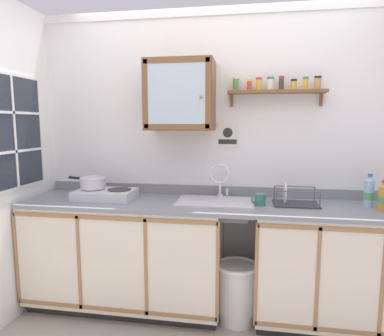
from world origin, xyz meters
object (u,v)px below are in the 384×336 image
(sink, at_px, (216,204))
(bottle_water_blue_2, at_px, (369,192))
(wall_cabinet, at_px, (180,95))
(trash_bin, at_px, (237,291))
(dish_rack, at_px, (294,201))
(saucepan, at_px, (93,182))
(warning_sign, at_px, (228,136))
(mug, at_px, (260,199))
(bottle_juice_amber_0, at_px, (383,197))
(hot_plate_stove, at_px, (105,194))

(sink, relative_size, bottle_water_blue_2, 2.42)
(wall_cabinet, bearing_deg, trash_bin, -24.21)
(wall_cabinet, bearing_deg, dish_rack, -6.77)
(sink, bearing_deg, saucepan, -179.43)
(warning_sign, bearing_deg, dish_rack, -26.64)
(mug, bearing_deg, saucepan, 178.18)
(wall_cabinet, bearing_deg, bottle_juice_amber_0, -5.91)
(sink, xyz_separation_m, warning_sign, (0.07, 0.26, 0.53))
(bottle_juice_amber_0, height_order, dish_rack, bottle_juice_amber_0)
(sink, bearing_deg, dish_rack, -0.10)
(hot_plate_stove, xyz_separation_m, trash_bin, (1.09, -0.08, -0.71))
(warning_sign, bearing_deg, bottle_water_blue_2, -11.93)
(hot_plate_stove, distance_m, saucepan, 0.15)
(bottle_water_blue_2, bearing_deg, trash_bin, -171.09)
(sink, xyz_separation_m, bottle_water_blue_2, (1.14, 0.04, 0.13))
(bottle_juice_amber_0, xyz_separation_m, dish_rack, (-0.61, 0.05, -0.07))
(wall_cabinet, distance_m, warning_sign, 0.52)
(sink, xyz_separation_m, trash_bin, (0.18, -0.11, -0.65))
(bottle_juice_amber_0, xyz_separation_m, bottle_water_blue_2, (-0.07, 0.09, 0.01))
(bottle_juice_amber_0, height_order, wall_cabinet, wall_cabinet)
(bottle_juice_amber_0, distance_m, dish_rack, 0.61)
(hot_plate_stove, bearing_deg, warning_sign, 16.76)
(hot_plate_stove, relative_size, dish_rack, 1.43)
(saucepan, relative_size, mug, 3.23)
(bottle_water_blue_2, distance_m, dish_rack, 0.55)
(wall_cabinet, bearing_deg, bottle_water_blue_2, -2.74)
(wall_cabinet, xyz_separation_m, trash_bin, (0.49, -0.22, -1.51))
(bottle_juice_amber_0, distance_m, wall_cabinet, 1.68)
(dish_rack, distance_m, mug, 0.26)
(warning_sign, relative_size, trash_bin, 0.47)
(hot_plate_stove, height_order, trash_bin, hot_plate_stove)
(sink, distance_m, mug, 0.35)
(bottle_water_blue_2, bearing_deg, bottle_juice_amber_0, -52.83)
(sink, relative_size, bottle_juice_amber_0, 2.74)
(saucepan, distance_m, mug, 1.37)
(saucepan, bearing_deg, bottle_water_blue_2, 1.24)
(dish_rack, bearing_deg, wall_cabinet, 173.23)
(mug, relative_size, warning_sign, 0.52)
(bottle_water_blue_2, bearing_deg, hot_plate_stove, -178.04)
(bottle_water_blue_2, xyz_separation_m, dish_rack, (-0.54, -0.04, -0.08))
(hot_plate_stove, xyz_separation_m, mug, (1.25, -0.02, 0.01))
(saucepan, bearing_deg, sink, 0.57)
(hot_plate_stove, height_order, dish_rack, dish_rack)
(hot_plate_stove, xyz_separation_m, dish_rack, (1.50, 0.03, -0.01))
(bottle_water_blue_2, relative_size, wall_cabinet, 0.44)
(saucepan, height_order, bottle_water_blue_2, bottle_water_blue_2)
(warning_sign, bearing_deg, mug, -49.51)
(sink, distance_m, hot_plate_stove, 0.91)
(hot_plate_stove, height_order, mug, mug)
(saucepan, xyz_separation_m, mug, (1.36, -0.04, -0.08))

